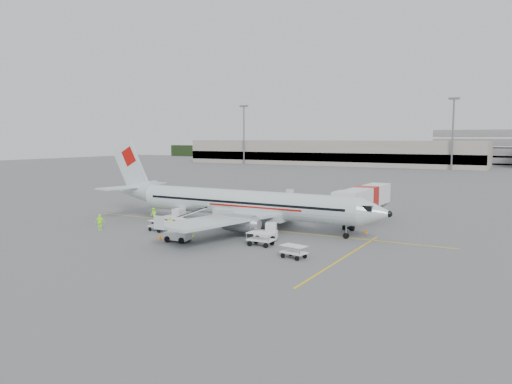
% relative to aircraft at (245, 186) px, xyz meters
% --- Properties ---
extents(ground, '(360.00, 360.00, 0.00)m').
position_rel_aircraft_xyz_m(ground, '(0.03, 0.38, -4.73)').
color(ground, '#56595B').
extents(stripe_lead, '(44.00, 0.20, 0.01)m').
position_rel_aircraft_xyz_m(stripe_lead, '(0.03, 0.38, -4.73)').
color(stripe_lead, yellow).
rests_on(stripe_lead, ground).
extents(stripe_cross, '(0.20, 20.00, 0.01)m').
position_rel_aircraft_xyz_m(stripe_cross, '(14.03, -7.62, -4.73)').
color(stripe_cross, yellow).
rests_on(stripe_cross, ground).
extents(terminal_west, '(110.00, 22.00, 9.00)m').
position_rel_aircraft_xyz_m(terminal_west, '(-39.97, 130.38, -0.23)').
color(terminal_west, gray).
rests_on(terminal_west, ground).
extents(treeline, '(300.00, 3.00, 6.00)m').
position_rel_aircraft_xyz_m(treeline, '(0.03, 175.38, -1.73)').
color(treeline, black).
rests_on(treeline, ground).
extents(mast_west, '(3.20, 1.20, 22.00)m').
position_rel_aircraft_xyz_m(mast_west, '(-69.97, 118.38, 6.27)').
color(mast_west, slate).
rests_on(mast_west, ground).
extents(mast_center, '(3.20, 1.20, 22.00)m').
position_rel_aircraft_xyz_m(mast_center, '(5.03, 118.38, 6.27)').
color(mast_center, slate).
rests_on(mast_center, ground).
extents(aircraft, '(34.56, 27.20, 9.46)m').
position_rel_aircraft_xyz_m(aircraft, '(0.00, 0.00, 0.00)').
color(aircraft, silver).
rests_on(aircraft, ground).
extents(jet_bridge, '(3.37, 16.28, 4.26)m').
position_rel_aircraft_xyz_m(jet_bridge, '(10.48, 10.19, -2.60)').
color(jet_bridge, white).
rests_on(jet_bridge, ground).
extents(belt_loader, '(5.43, 2.80, 2.80)m').
position_rel_aircraft_xyz_m(belt_loader, '(-6.05, -1.62, -3.33)').
color(belt_loader, white).
rests_on(belt_loader, ground).
extents(tug_fore, '(2.53, 1.96, 1.72)m').
position_rel_aircraft_xyz_m(tug_fore, '(5.02, -4.57, -3.87)').
color(tug_fore, white).
rests_on(tug_fore, ground).
extents(tug_mid, '(2.44, 1.55, 1.79)m').
position_rel_aircraft_xyz_m(tug_mid, '(-2.02, -9.30, -3.84)').
color(tug_mid, white).
rests_on(tug_mid, ground).
extents(tug_aft, '(2.42, 1.44, 1.83)m').
position_rel_aircraft_xyz_m(tug_aft, '(-8.41, -1.62, -3.82)').
color(tug_aft, white).
rests_on(tug_aft, ground).
extents(cart_loaded_a, '(2.63, 2.10, 1.20)m').
position_rel_aircraft_xyz_m(cart_loaded_a, '(-5.84, -4.12, -4.13)').
color(cart_loaded_a, white).
rests_on(cart_loaded_a, ground).
extents(cart_loaded_b, '(2.43, 1.74, 1.15)m').
position_rel_aircraft_xyz_m(cart_loaded_b, '(-7.21, -5.98, -4.16)').
color(cart_loaded_b, white).
rests_on(cart_loaded_b, ground).
extents(cart_empty_a, '(2.43, 1.46, 1.26)m').
position_rel_aircraft_xyz_m(cart_empty_a, '(5.80, -7.05, -4.10)').
color(cart_empty_a, white).
rests_on(cart_empty_a, ground).
extents(cart_empty_b, '(2.29, 1.63, 1.09)m').
position_rel_aircraft_xyz_m(cart_empty_b, '(10.48, -9.93, -4.19)').
color(cart_empty_b, white).
rests_on(cart_empty_b, ground).
extents(cone_nose, '(0.36, 0.36, 0.58)m').
position_rel_aircraft_xyz_m(cone_nose, '(12.51, 3.49, -4.44)').
color(cone_nose, orange).
rests_on(cone_nose, ground).
extents(cone_port, '(0.34, 0.34, 0.56)m').
position_rel_aircraft_xyz_m(cone_port, '(5.63, 14.47, -4.45)').
color(cone_port, orange).
rests_on(cone_port, ground).
extents(cone_stbd, '(0.36, 0.36, 0.59)m').
position_rel_aircraft_xyz_m(cone_stbd, '(-4.04, -9.53, -4.44)').
color(cone_stbd, orange).
rests_on(cone_stbd, ground).
extents(crew_a, '(0.72, 0.59, 1.69)m').
position_rel_aircraft_xyz_m(crew_a, '(-5.37, -6.24, -3.89)').
color(crew_a, '#AEFF21').
rests_on(crew_a, ground).
extents(crew_b, '(1.00, 0.94, 1.63)m').
position_rel_aircraft_xyz_m(crew_b, '(-11.84, -1.40, -3.92)').
color(crew_b, '#AEFF21').
rests_on(crew_b, ground).
extents(crew_c, '(1.00, 1.27, 1.73)m').
position_rel_aircraft_xyz_m(crew_c, '(-2.31, -6.51, -3.87)').
color(crew_c, '#AEFF21').
rests_on(crew_c, ground).
extents(crew_d, '(1.12, 0.83, 1.76)m').
position_rel_aircraft_xyz_m(crew_d, '(-13.01, -8.70, -3.85)').
color(crew_d, '#AEFF21').
rests_on(crew_d, ground).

